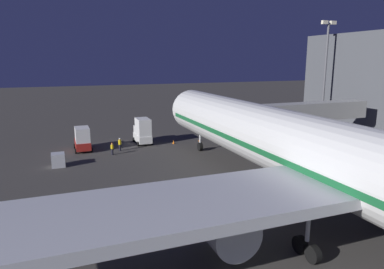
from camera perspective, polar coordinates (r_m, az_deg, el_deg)
The scene contains 11 objects.
ground_plane at distance 35.41m, azimuth 12.61°, elevation -9.39°, with size 320.00×320.00×0.00m, color #383533.
airliner_at_gate at distance 25.96m, azimuth 26.56°, elevation -5.72°, with size 53.16×71.13×17.74m.
jet_bridge at distance 51.09m, azimuth 15.87°, elevation 3.42°, with size 22.09×3.40×7.05m.
apron_floodlight_mast at distance 66.38m, azimuth 20.89°, elevation 9.84°, with size 2.90×0.50×19.34m.
ops_van at distance 52.53m, azimuth -17.44°, elevation -0.63°, with size 2.36×4.49×3.46m.
cargo_truck_aft at distance 54.84m, azimuth -8.07°, elevation 0.57°, with size 2.36×4.59×4.02m.
baggage_container_mid_row at distance 45.83m, azimuth -20.97°, elevation -3.89°, with size 1.55×1.71×1.64m, color #B7BABF.
ground_crew_near_nose_gear at distance 49.16m, azimuth -12.88°, elevation -2.19°, with size 0.40×0.40×1.72m.
ground_crew_by_belt_loader at distance 51.08m, azimuth -11.68°, elevation -1.49°, with size 0.40×0.40×1.90m.
traffic_cone_nose_port at distance 56.10m, azimuth 1.25°, elevation -0.84°, with size 0.36×0.36×0.55m, color orange.
traffic_cone_nose_starboard at distance 54.61m, azimuth -3.02°, elevation -1.22°, with size 0.36×0.36×0.55m, color orange.
Camera 1 is at (18.76, 27.19, 12.74)m, focal length 32.72 mm.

